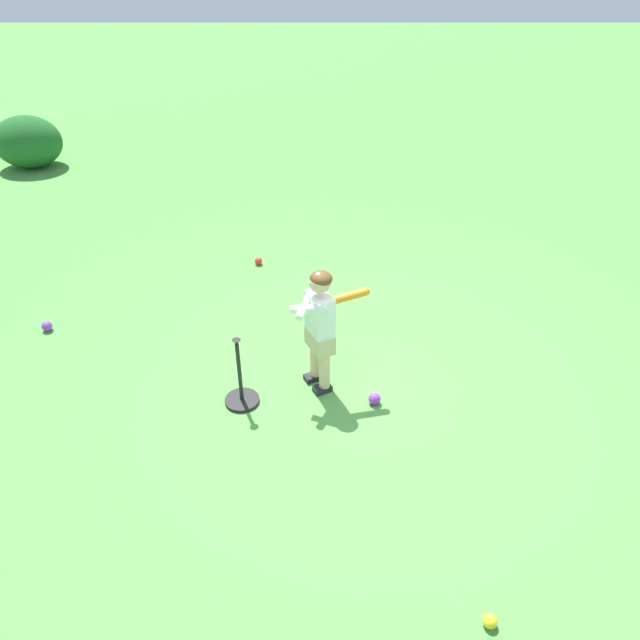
{
  "coord_description": "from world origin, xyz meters",
  "views": [
    {
      "loc": [
        -0.41,
        -3.74,
        3.28
      ],
      "look_at": [
        -0.41,
        0.41,
        0.45
      ],
      "focal_mm": 33.64,
      "sensor_mm": 36.0,
      "label": 1
    }
  ],
  "objects_px": {
    "play_ball_far_left": "(47,326)",
    "play_ball_far_right": "(375,399)",
    "child_batter": "(321,321)",
    "batting_tee": "(241,392)",
    "play_ball_center_lawn": "(259,261)",
    "play_ball_midfield": "(490,621)"
  },
  "relations": [
    {
      "from": "play_ball_far_left",
      "to": "play_ball_far_right",
      "type": "distance_m",
      "value": 3.19
    },
    {
      "from": "child_batter",
      "to": "batting_tee",
      "type": "distance_m",
      "value": 0.86
    },
    {
      "from": "play_ball_far_left",
      "to": "batting_tee",
      "type": "distance_m",
      "value": 2.19
    },
    {
      "from": "play_ball_center_lawn",
      "to": "play_ball_far_right",
      "type": "distance_m",
      "value": 2.57
    },
    {
      "from": "play_ball_center_lawn",
      "to": "child_batter",
      "type": "bearing_deg",
      "value": -71.46
    },
    {
      "from": "play_ball_far_left",
      "to": "batting_tee",
      "type": "relative_size",
      "value": 0.16
    },
    {
      "from": "play_ball_far_left",
      "to": "play_ball_far_right",
      "type": "relative_size",
      "value": 0.98
    },
    {
      "from": "play_ball_center_lawn",
      "to": "play_ball_far_right",
      "type": "bearing_deg",
      "value": -63.88
    },
    {
      "from": "play_ball_far_left",
      "to": "play_ball_far_right",
      "type": "xyz_separation_m",
      "value": [
        3.02,
        -1.02,
        0.0
      ]
    },
    {
      "from": "play_ball_center_lawn",
      "to": "play_ball_midfield",
      "type": "relative_size",
      "value": 1.04
    },
    {
      "from": "play_ball_midfield",
      "to": "batting_tee",
      "type": "height_order",
      "value": "batting_tee"
    },
    {
      "from": "play_ball_center_lawn",
      "to": "play_ball_far_left",
      "type": "height_order",
      "value": "play_ball_far_left"
    },
    {
      "from": "batting_tee",
      "to": "child_batter",
      "type": "bearing_deg",
      "value": 18.55
    },
    {
      "from": "play_ball_center_lawn",
      "to": "play_ball_far_left",
      "type": "distance_m",
      "value": 2.28
    },
    {
      "from": "play_ball_center_lawn",
      "to": "batting_tee",
      "type": "height_order",
      "value": "batting_tee"
    },
    {
      "from": "play_ball_far_right",
      "to": "play_ball_midfield",
      "type": "relative_size",
      "value": 1.22
    },
    {
      "from": "play_ball_far_left",
      "to": "play_ball_midfield",
      "type": "xyz_separation_m",
      "value": [
        3.52,
        -2.84,
        -0.01
      ]
    },
    {
      "from": "child_batter",
      "to": "play_ball_center_lawn",
      "type": "distance_m",
      "value": 2.27
    },
    {
      "from": "play_ball_far_left",
      "to": "batting_tee",
      "type": "xyz_separation_m",
      "value": [
        1.95,
        -1.0,
        0.06
      ]
    },
    {
      "from": "child_batter",
      "to": "play_ball_center_lawn",
      "type": "xyz_separation_m",
      "value": [
        -0.69,
        2.07,
        -0.61
      ]
    },
    {
      "from": "child_batter",
      "to": "play_ball_far_right",
      "type": "relative_size",
      "value": 10.78
    },
    {
      "from": "play_ball_far_left",
      "to": "play_ball_midfield",
      "type": "height_order",
      "value": "play_ball_far_left"
    }
  ]
}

